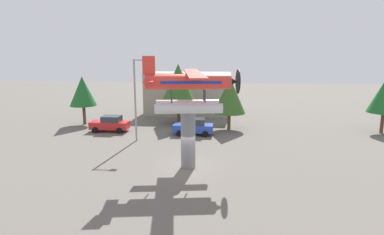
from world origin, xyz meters
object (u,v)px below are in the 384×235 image
object	(u,v)px
car_near_red	(110,124)
car_mid_blue	(194,127)
display_pedestal	(188,140)
storefront_building	(188,93)
floatplane_monument	(190,88)
streetlight_primary	(137,94)
tree_east	(178,85)
tree_center_back	(230,95)
tree_west	(83,91)

from	to	relation	value
car_near_red	car_mid_blue	size ratio (longest dim) A/B	1.00
display_pedestal	car_near_red	bearing A→B (deg)	133.08
display_pedestal	storefront_building	xyz separation A→B (m)	(-2.36, 22.00, 0.74)
floatplane_monument	streetlight_primary	bearing A→B (deg)	121.09
storefront_building	tree_east	size ratio (longest dim) A/B	1.63
tree_east	tree_center_back	bearing A→B (deg)	-20.75
floatplane_monument	car_mid_blue	xyz separation A→B (m)	(-0.62, 9.93, -5.15)
tree_west	floatplane_monument	bearing A→B (deg)	-43.84
display_pedestal	tree_east	size ratio (longest dim) A/B	0.60
car_near_red	tree_east	distance (m)	9.21
streetlight_primary	tree_center_back	world-z (taller)	streetlight_primary
storefront_building	tree_center_back	world-z (taller)	tree_center_back
car_mid_blue	tree_center_back	size ratio (longest dim) A/B	0.71
car_mid_blue	streetlight_primary	size ratio (longest dim) A/B	0.53
display_pedestal	tree_west	world-z (taller)	tree_west
car_near_red	streetlight_primary	size ratio (longest dim) A/B	0.53
car_mid_blue	tree_east	world-z (taller)	tree_east
floatplane_monument	storefront_building	world-z (taller)	floatplane_monument
storefront_building	streetlight_primary	bearing A→B (deg)	-102.77
streetlight_primary	tree_east	size ratio (longest dim) A/B	1.10
car_near_red	tree_east	xyz separation A→B (m)	(7.03, 4.48, 3.92)
car_mid_blue	car_near_red	bearing A→B (deg)	-3.49
floatplane_monument	car_near_red	size ratio (longest dim) A/B	2.49
car_near_red	tree_east	size ratio (longest dim) A/B	0.58
floatplane_monument	car_near_red	xyz separation A→B (m)	(-9.97, 10.50, -5.15)
streetlight_primary	tree_east	world-z (taller)	streetlight_primary
display_pedestal	streetlight_primary	xyz separation A→B (m)	(-5.75, 7.06, 2.45)
car_mid_blue	tree_east	bearing A→B (deg)	-65.33
tree_west	tree_east	world-z (taller)	tree_east
car_near_red	tree_east	world-z (taller)	tree_east
storefront_building	tree_center_back	size ratio (longest dim) A/B	2.01
car_mid_blue	storefront_building	size ratio (longest dim) A/B	0.35
streetlight_primary	tree_west	distance (m)	10.89
car_mid_blue	tree_west	size ratio (longest dim) A/B	0.72
tree_east	streetlight_primary	bearing A→B (deg)	-110.29
car_near_red	storefront_building	world-z (taller)	storefront_building
floatplane_monument	tree_east	world-z (taller)	floatplane_monument
display_pedestal	car_mid_blue	bearing A→B (deg)	92.82
tree_east	storefront_building	bearing A→B (deg)	86.34
car_near_red	streetlight_primary	xyz separation A→B (m)	(4.09, -3.46, 3.76)
streetlight_primary	tree_west	bearing A→B (deg)	141.49
streetlight_primary	display_pedestal	bearing A→B (deg)	-50.86
car_mid_blue	tree_center_back	distance (m)	5.56
floatplane_monument	tree_east	xyz separation A→B (m)	(-2.94, 14.99, -1.23)
car_near_red	tree_center_back	xyz separation A→B (m)	(13.12, 2.17, 3.03)
display_pedestal	car_mid_blue	size ratio (longest dim) A/B	1.04
car_near_red	storefront_building	distance (m)	13.85
display_pedestal	tree_center_back	distance (m)	13.23
tree_east	tree_center_back	distance (m)	6.58
streetlight_primary	storefront_building	world-z (taller)	streetlight_primary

